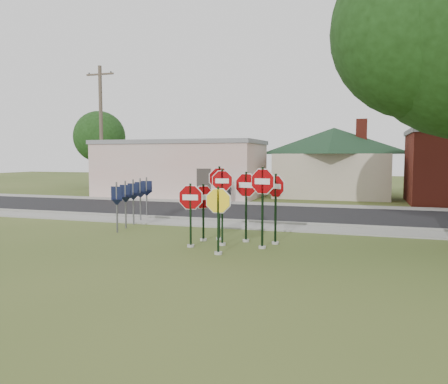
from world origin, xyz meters
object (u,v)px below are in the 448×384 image
(stop_sign_left, at_px, (191,207))
(stop_sign_yellow, at_px, (218,212))
(stop_sign_center, at_px, (222,197))
(utility_pole_near, at_px, (101,129))
(pedestrian, at_px, (227,189))

(stop_sign_left, bearing_deg, stop_sign_yellow, -31.76)
(stop_sign_center, distance_m, utility_pole_near, 19.74)
(stop_sign_center, relative_size, pedestrian, 1.55)
(stop_sign_left, relative_size, utility_pole_near, 0.23)
(stop_sign_left, distance_m, pedestrian, 13.67)
(utility_pole_near, bearing_deg, stop_sign_left, -48.33)
(stop_sign_center, height_order, utility_pole_near, utility_pole_near)
(stop_sign_center, height_order, pedestrian, stop_sign_center)
(utility_pole_near, bearing_deg, stop_sign_yellow, -47.19)
(stop_sign_yellow, bearing_deg, stop_sign_left, 148.24)
(stop_sign_left, relative_size, pedestrian, 1.29)
(stop_sign_yellow, bearing_deg, stop_sign_center, 102.87)
(pedestrian, bearing_deg, stop_sign_center, 127.40)
(stop_sign_yellow, relative_size, pedestrian, 1.27)
(pedestrian, bearing_deg, stop_sign_yellow, 127.06)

